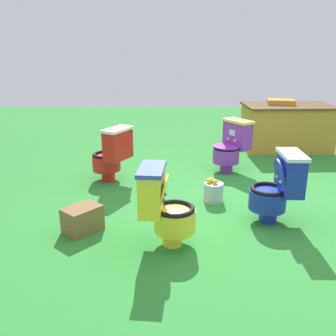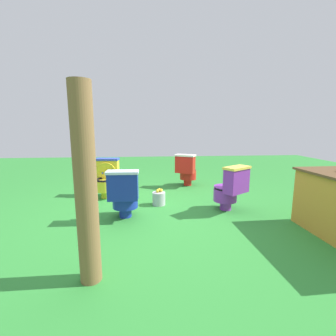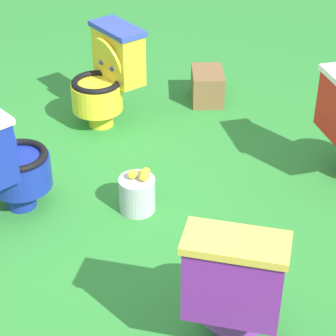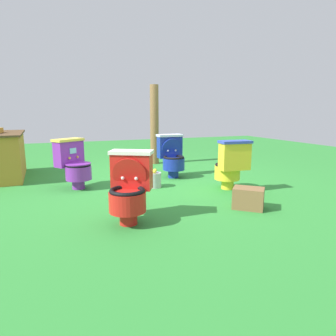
# 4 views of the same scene
# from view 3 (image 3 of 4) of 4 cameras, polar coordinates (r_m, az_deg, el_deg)

# --- Properties ---
(ground) EXTENTS (14.00, 14.00, 0.00)m
(ground) POSITION_cam_3_polar(r_m,az_deg,el_deg) (3.84, -6.53, -5.30)
(ground) COLOR #2D8433
(toilet_blue) EXTENTS (0.50, 0.44, 0.73)m
(toilet_blue) POSITION_cam_3_polar(r_m,az_deg,el_deg) (3.86, -14.27, 0.83)
(toilet_blue) COLOR #192D9E
(toilet_blue) RESTS_ON ground
(toilet_yellow) EXTENTS (0.53, 0.45, 0.73)m
(toilet_yellow) POSITION_cam_3_polar(r_m,az_deg,el_deg) (4.73, -5.39, 8.04)
(toilet_yellow) COLOR yellow
(toilet_yellow) RESTS_ON ground
(toilet_purple) EXTENTS (0.63, 0.61, 0.73)m
(toilet_purple) POSITION_cam_3_polar(r_m,az_deg,el_deg) (2.93, 5.94, -10.30)
(toilet_purple) COLOR purple
(toilet_purple) RESTS_ON ground
(small_crate) EXTENTS (0.41, 0.42, 0.25)m
(small_crate) POSITION_cam_3_polar(r_m,az_deg,el_deg) (5.14, 3.48, 7.22)
(small_crate) COLOR brown
(small_crate) RESTS_ON ground
(lemon_bucket) EXTENTS (0.22, 0.22, 0.28)m
(lemon_bucket) POSITION_cam_3_polar(r_m,az_deg,el_deg) (3.90, -2.72, -2.23)
(lemon_bucket) COLOR #B7B7BF
(lemon_bucket) RESTS_ON ground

